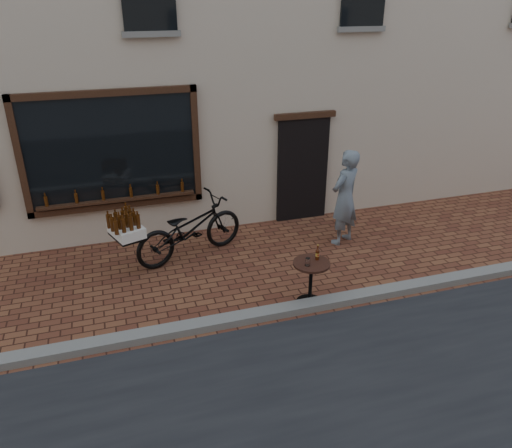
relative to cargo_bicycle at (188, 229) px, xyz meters
name	(u,v)px	position (x,y,z in m)	size (l,w,h in m)	color
ground	(269,325)	(0.75, -2.43, -0.58)	(90.00, 90.00, 0.00)	#56291C
kerb	(264,314)	(0.75, -2.23, -0.52)	(90.00, 0.25, 0.12)	slate
cargo_bicycle	(188,229)	(0.00, 0.00, 0.00)	(2.59, 1.51, 1.22)	black
bistro_table	(311,274)	(1.56, -2.08, -0.05)	(0.58, 0.58, 0.99)	black
pedestrian	(345,198)	(3.00, -0.28, 0.36)	(0.69, 0.45, 1.88)	slate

